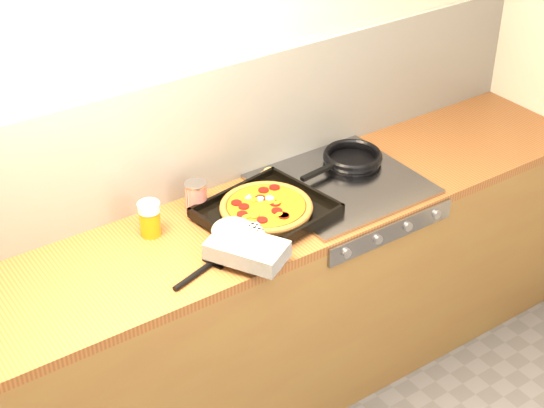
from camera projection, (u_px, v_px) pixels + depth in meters
room_shell at (205, 132)px, 3.17m from camera, size 3.20×3.20×3.20m
counter_run at (249, 314)px, 3.35m from camera, size 3.20×0.62×0.90m
stovetop at (341, 184)px, 3.32m from camera, size 0.60×0.56×0.02m
pizza_on_tray at (259, 219)px, 3.04m from camera, size 0.60×0.58×0.08m
frying_pan at (352, 158)px, 3.43m from camera, size 0.42×0.27×0.04m
tomato_can at (196, 197)px, 3.14m from camera, size 0.10×0.10×0.12m
juice_glass at (150, 218)px, 3.00m from camera, size 0.10×0.10×0.13m
wooden_spoon at (254, 179)px, 3.35m from camera, size 0.29×0.11×0.02m
black_spatula at (205, 268)px, 2.85m from camera, size 0.28×0.13×0.02m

